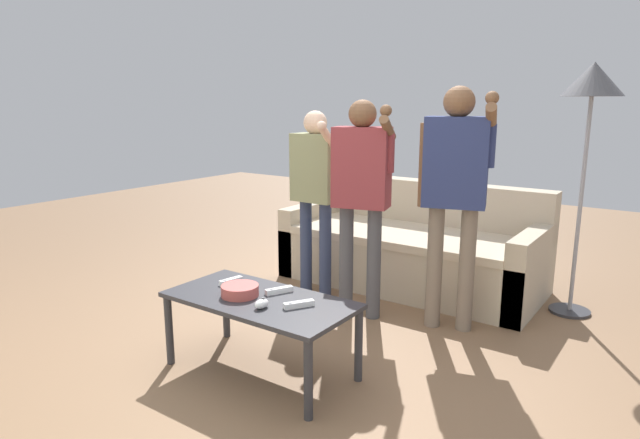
# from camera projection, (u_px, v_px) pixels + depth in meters

# --- Properties ---
(ground_plane) EXTENTS (12.00, 12.00, 0.00)m
(ground_plane) POSITION_uv_depth(u_px,v_px,m) (283.00, 349.00, 3.33)
(ground_plane) COLOR brown
(couch) EXTENTS (2.04, 0.91, 0.81)m
(couch) POSITION_uv_depth(u_px,v_px,m) (413.00, 250.00, 4.48)
(couch) COLOR #B7A88E
(couch) RESTS_ON ground
(coffee_table) EXTENTS (1.05, 0.52, 0.43)m
(coffee_table) POSITION_uv_depth(u_px,v_px,m) (260.00, 307.00, 2.98)
(coffee_table) COLOR #2D2D33
(coffee_table) RESTS_ON ground
(snack_bowl) EXTENTS (0.21, 0.21, 0.06)m
(snack_bowl) POSITION_uv_depth(u_px,v_px,m) (240.00, 290.00, 2.99)
(snack_bowl) COLOR #B24C47
(snack_bowl) RESTS_ON coffee_table
(game_remote_nunchuk) EXTENTS (0.06, 0.09, 0.05)m
(game_remote_nunchuk) POSITION_uv_depth(u_px,v_px,m) (262.00, 304.00, 2.81)
(game_remote_nunchuk) COLOR white
(game_remote_nunchuk) RESTS_ON coffee_table
(floor_lamp) EXTENTS (0.39, 0.39, 1.73)m
(floor_lamp) POSITION_uv_depth(u_px,v_px,m) (592.00, 94.00, 3.58)
(floor_lamp) COLOR #2D2D33
(floor_lamp) RESTS_ON ground
(player_left) EXTENTS (0.42, 0.30, 1.41)m
(player_left) POSITION_uv_depth(u_px,v_px,m) (315.00, 182.00, 4.09)
(player_left) COLOR #2D3856
(player_left) RESTS_ON ground
(player_center) EXTENTS (0.47, 0.28, 1.49)m
(player_center) POSITION_uv_depth(u_px,v_px,m) (361.00, 184.00, 3.65)
(player_center) COLOR #47474C
(player_center) RESTS_ON ground
(player_right) EXTENTS (0.50, 0.31, 1.57)m
(player_right) POSITION_uv_depth(u_px,v_px,m) (455.00, 180.00, 3.44)
(player_right) COLOR #756656
(player_right) RESTS_ON ground
(game_remote_wand_near) EXTENTS (0.06, 0.15, 0.03)m
(game_remote_wand_near) POSITION_uv_depth(u_px,v_px,m) (231.00, 281.00, 3.20)
(game_remote_wand_near) COLOR white
(game_remote_wand_near) RESTS_ON coffee_table
(game_remote_wand_far) EXTENTS (0.10, 0.16, 0.03)m
(game_remote_wand_far) POSITION_uv_depth(u_px,v_px,m) (279.00, 290.00, 3.04)
(game_remote_wand_far) COLOR white
(game_remote_wand_far) RESTS_ON coffee_table
(game_remote_wand_spare) EXTENTS (0.12, 0.16, 0.03)m
(game_remote_wand_spare) POSITION_uv_depth(u_px,v_px,m) (299.00, 304.00, 2.83)
(game_remote_wand_spare) COLOR white
(game_remote_wand_spare) RESTS_ON coffee_table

